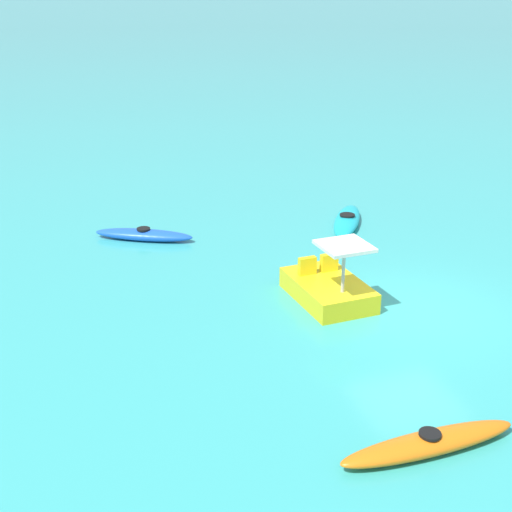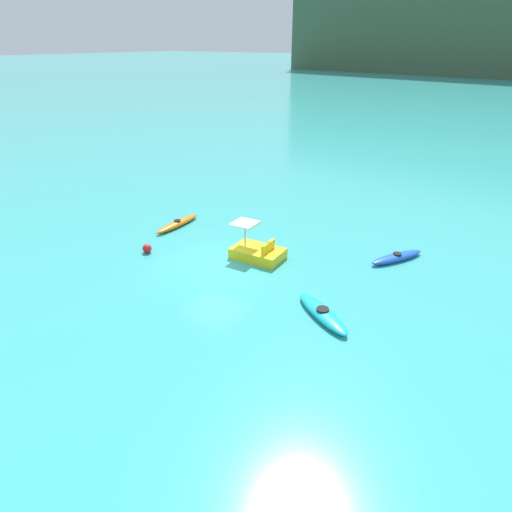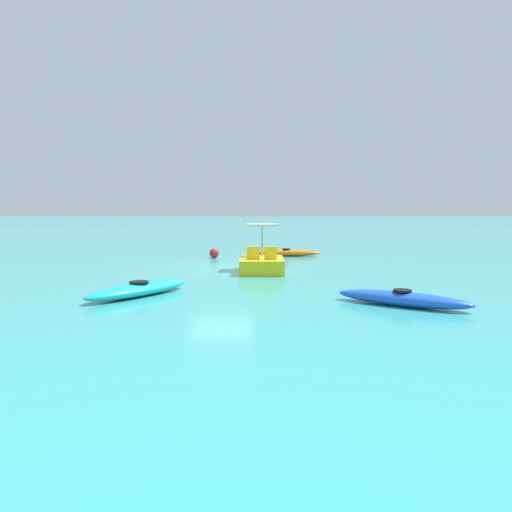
{
  "view_description": "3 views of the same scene",
  "coord_description": "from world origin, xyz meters",
  "px_view_note": "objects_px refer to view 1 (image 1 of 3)",
  "views": [
    {
      "loc": [
        -13.05,
        8.13,
        7.37
      ],
      "look_at": [
        3.37,
        2.82,
        0.47
      ],
      "focal_mm": 49.78,
      "sensor_mm": 36.0,
      "label": 1
    },
    {
      "loc": [
        12.06,
        -14.01,
        9.39
      ],
      "look_at": [
        1.6,
        1.02,
        0.47
      ],
      "focal_mm": 31.29,
      "sensor_mm": 36.0,
      "label": 2
    },
    {
      "loc": [
        16.79,
        2.8,
        2.06
      ],
      "look_at": [
        2.41,
        1.56,
        0.68
      ],
      "focal_mm": 31.21,
      "sensor_mm": 36.0,
      "label": 3
    }
  ],
  "objects_px": {
    "kayak_cyan": "(347,221)",
    "pedal_boat_yellow": "(328,287)",
    "kayak_orange": "(429,443)",
    "kayak_blue": "(144,235)"
  },
  "relations": [
    {
      "from": "kayak_blue",
      "to": "kayak_orange",
      "type": "height_order",
      "value": "same"
    },
    {
      "from": "kayak_orange",
      "to": "pedal_boat_yellow",
      "type": "distance_m",
      "value": 5.98
    },
    {
      "from": "kayak_cyan",
      "to": "pedal_boat_yellow",
      "type": "bearing_deg",
      "value": 150.56
    },
    {
      "from": "kayak_cyan",
      "to": "kayak_orange",
      "type": "relative_size",
      "value": 0.93
    },
    {
      "from": "pedal_boat_yellow",
      "to": "kayak_blue",
      "type": "bearing_deg",
      "value": 32.72
    },
    {
      "from": "kayak_cyan",
      "to": "kayak_orange",
      "type": "xyz_separation_m",
      "value": [
        -10.77,
        3.49,
        -0.0
      ]
    },
    {
      "from": "kayak_orange",
      "to": "pedal_boat_yellow",
      "type": "bearing_deg",
      "value": -7.23
    },
    {
      "from": "kayak_cyan",
      "to": "pedal_boat_yellow",
      "type": "xyz_separation_m",
      "value": [
        -4.85,
        2.74,
        0.17
      ]
    },
    {
      "from": "kayak_cyan",
      "to": "kayak_orange",
      "type": "bearing_deg",
      "value": 162.06
    },
    {
      "from": "kayak_blue",
      "to": "kayak_orange",
      "type": "relative_size",
      "value": 0.89
    }
  ]
}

